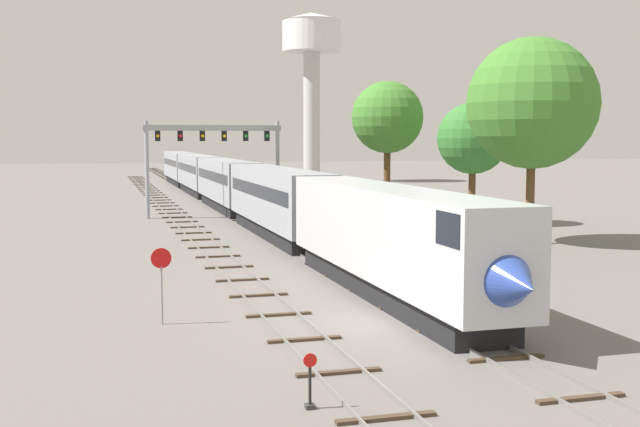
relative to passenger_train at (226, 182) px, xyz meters
The scene contains 11 objects.
ground_plane 49.51m from the passenger_train, 92.32° to the right, with size 400.00×400.00×0.00m, color slate.
track_main 10.90m from the passenger_train, 90.00° to the left, with size 2.60×200.00×0.16m.
track_near 11.18m from the passenger_train, 120.34° to the right, with size 2.60×160.00×0.16m.
passenger_train is the anchor object (origin of this frame).
signal_gantry 8.52m from the passenger_train, 106.93° to the right, with size 12.10×0.49×8.41m.
water_tower 52.32m from the passenger_train, 65.05° to the left, with size 9.29×9.29×26.36m.
switch_stand 58.57m from the passenger_train, 96.97° to the right, with size 0.36×0.24×1.46m.
stop_sign 48.65m from the passenger_train, 101.86° to the right, with size 0.76×0.08×2.88m.
trackside_tree_left 25.89m from the passenger_train, 48.92° to the right, with size 5.70×5.70×9.76m.
trackside_tree_mid 35.16m from the passenger_train, 64.16° to the right, with size 8.50×8.50×13.42m.
trackside_tree_right 19.26m from the passenger_train, 51.62° to the right, with size 6.02×6.02×11.67m.
Camera 1 is at (-10.26, -27.95, 6.94)m, focal length 44.79 mm.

